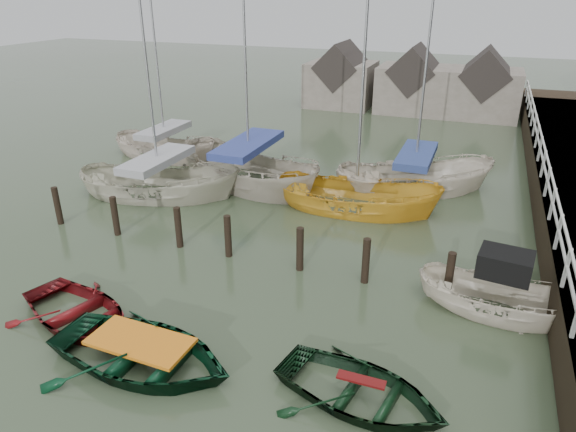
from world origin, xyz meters
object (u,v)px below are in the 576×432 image
at_px(sailboat_a, 161,194).
at_px(sailboat_d, 413,189).
at_px(rowboat_green, 144,365).
at_px(sailboat_b, 249,183).
at_px(sailboat_e, 166,156).
at_px(motorboat, 497,310).
at_px(rowboat_red, 80,322).
at_px(rowboat_dkgreen, 360,401).
at_px(sailboat_c, 355,209).

relative_size(sailboat_a, sailboat_d, 1.02).
xyz_separation_m(sailboat_a, sailboat_d, (9.58, 4.33, -0.00)).
relative_size(rowboat_green, sailboat_b, 0.35).
bearing_deg(sailboat_e, motorboat, -111.13).
height_order(sailboat_b, sailboat_e, sailboat_b).
distance_m(sailboat_b, sailboat_e, 5.85).
distance_m(sailboat_d, sailboat_e, 12.23).
height_order(rowboat_green, sailboat_b, sailboat_b).
bearing_deg(sailboat_b, sailboat_a, 154.56).
height_order(rowboat_red, sailboat_e, sailboat_e).
relative_size(rowboat_green, rowboat_dkgreen, 1.22).
xyz_separation_m(sailboat_c, sailboat_e, (-10.47, 2.99, 0.05)).
relative_size(sailboat_a, sailboat_c, 1.11).
relative_size(motorboat, sailboat_e, 0.47).
xyz_separation_m(sailboat_a, sailboat_e, (-2.65, 4.46, -0.00)).
bearing_deg(rowboat_dkgreen, sailboat_a, 62.32).
relative_size(rowboat_red, rowboat_green, 0.86).
relative_size(motorboat, sailboat_a, 0.37).
xyz_separation_m(rowboat_green, sailboat_b, (-2.66, 11.43, 0.06)).
bearing_deg(rowboat_green, motorboat, -54.22).
xyz_separation_m(rowboat_dkgreen, sailboat_b, (-7.50, 10.73, 0.06)).
xyz_separation_m(rowboat_green, sailboat_c, (2.31, 10.41, 0.01)).
xyz_separation_m(sailboat_a, sailboat_c, (7.82, 1.47, -0.05)).
relative_size(rowboat_red, sailboat_c, 0.36).
bearing_deg(motorboat, rowboat_red, 120.29).
xyz_separation_m(motorboat, sailboat_b, (-10.11, 6.40, -0.04)).
height_order(rowboat_red, sailboat_a, sailboat_a).
bearing_deg(sailboat_d, rowboat_red, 128.57).
bearing_deg(sailboat_d, sailboat_e, 65.80).
height_order(sailboat_a, sailboat_d, sailboat_a).
height_order(sailboat_c, sailboat_d, sailboat_d).
height_order(rowboat_red, rowboat_green, rowboat_green).
distance_m(sailboat_a, sailboat_b, 3.78).
height_order(motorboat, sailboat_d, sailboat_d).
relative_size(sailboat_c, sailboat_e, 1.15).
relative_size(motorboat, sailboat_c, 0.41).
bearing_deg(rowboat_dkgreen, motorboat, -20.21).
xyz_separation_m(rowboat_red, rowboat_green, (2.52, -0.81, 0.00)).
bearing_deg(sailboat_b, sailboat_d, -51.17).
xyz_separation_m(rowboat_red, sailboat_e, (-5.65, 12.59, 0.06)).
height_order(sailboat_a, sailboat_e, sailboat_a).
relative_size(rowboat_green, sailboat_e, 0.48).
bearing_deg(sailboat_b, rowboat_dkgreen, -121.55).
bearing_deg(rowboat_green, sailboat_e, 33.12).
bearing_deg(rowboat_dkgreen, sailboat_d, 14.39).
height_order(rowboat_dkgreen, sailboat_d, sailboat_d).
xyz_separation_m(rowboat_green, rowboat_dkgreen, (4.84, 0.69, 0.00)).
bearing_deg(rowboat_green, sailboat_a, 33.43).
xyz_separation_m(motorboat, sailboat_d, (-3.39, 8.24, -0.04)).
relative_size(rowboat_dkgreen, sailboat_c, 0.34).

